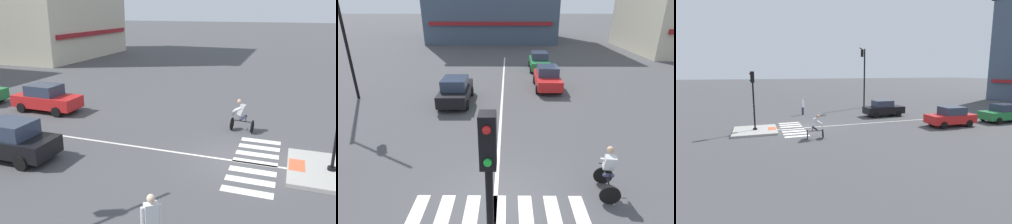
# 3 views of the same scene
# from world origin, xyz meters

# --- Properties ---
(ground_plane) EXTENTS (300.00, 300.00, 0.00)m
(ground_plane) POSITION_xyz_m (0.00, 0.00, 0.00)
(ground_plane) COLOR #474749
(traffic_island) EXTENTS (3.40, 3.19, 0.15)m
(traffic_island) POSITION_xyz_m (0.00, -3.44, 0.07)
(traffic_island) COLOR #A3A099
(traffic_island) RESTS_ON ground
(tactile_pad_front) EXTENTS (1.10, 0.60, 0.01)m
(tactile_pad_front) POSITION_xyz_m (0.00, -2.20, 0.15)
(tactile_pad_front) COLOR #DB5B38
(tactile_pad_front) RESTS_ON traffic_island
(signal_pole) EXTENTS (0.44, 0.38, 4.42)m
(signal_pole) POSITION_xyz_m (0.00, -3.45, 2.82)
(signal_pole) COLOR black
(signal_pole) RESTS_ON traffic_island
(crosswalk_stripe_a) EXTENTS (0.44, 1.80, 0.01)m
(crosswalk_stripe_a) POSITION_xyz_m (-2.50, -0.60, 0.00)
(crosswalk_stripe_a) COLOR silver
(crosswalk_stripe_a) RESTS_ON ground
(crosswalk_stripe_b) EXTENTS (0.44, 1.80, 0.01)m
(crosswalk_stripe_b) POSITION_xyz_m (-1.67, -0.60, 0.00)
(crosswalk_stripe_b) COLOR silver
(crosswalk_stripe_b) RESTS_ON ground
(crosswalk_stripe_c) EXTENTS (0.44, 1.80, 0.01)m
(crosswalk_stripe_c) POSITION_xyz_m (-0.83, -0.60, 0.00)
(crosswalk_stripe_c) COLOR silver
(crosswalk_stripe_c) RESTS_ON ground
(crosswalk_stripe_d) EXTENTS (0.44, 1.80, 0.01)m
(crosswalk_stripe_d) POSITION_xyz_m (0.00, -0.60, 0.00)
(crosswalk_stripe_d) COLOR silver
(crosswalk_stripe_d) RESTS_ON ground
(crosswalk_stripe_e) EXTENTS (0.44, 1.80, 0.01)m
(crosswalk_stripe_e) POSITION_xyz_m (0.83, -0.60, 0.00)
(crosswalk_stripe_e) COLOR silver
(crosswalk_stripe_e) RESTS_ON ground
(crosswalk_stripe_f) EXTENTS (0.44, 1.80, 0.01)m
(crosswalk_stripe_f) POSITION_xyz_m (1.67, -0.60, 0.00)
(crosswalk_stripe_f) COLOR silver
(crosswalk_stripe_f) RESTS_ON ground
(crosswalk_stripe_g) EXTENTS (0.44, 1.80, 0.01)m
(crosswalk_stripe_g) POSITION_xyz_m (2.50, -0.60, 0.00)
(crosswalk_stripe_g) COLOR silver
(crosswalk_stripe_g) RESTS_ON ground
(lane_centre_line) EXTENTS (0.14, 28.00, 0.01)m
(lane_centre_line) POSITION_xyz_m (-0.12, 10.00, 0.00)
(lane_centre_line) COLOR silver
(lane_centre_line) RESTS_ON ground
(traffic_light_mast) EXTENTS (3.56, 2.19, 7.37)m
(traffic_light_mast) POSITION_xyz_m (-9.14, 9.46, 4.71)
(traffic_light_mast) COLOR black
(traffic_light_mast) RESTS_ON ground
(car_black_westbound_far) EXTENTS (1.89, 4.13, 1.64)m
(car_black_westbound_far) POSITION_xyz_m (-3.02, 9.10, 0.81)
(car_black_westbound_far) COLOR black
(car_black_westbound_far) RESTS_ON ground
(car_green_eastbound_distant) EXTENTS (1.91, 4.13, 1.64)m
(car_green_eastbound_distant) POSITION_xyz_m (3.21, 18.00, 0.81)
(car_green_eastbound_distant) COLOR #237A3D
(car_green_eastbound_distant) RESTS_ON ground
(car_red_eastbound_far) EXTENTS (1.90, 4.13, 1.64)m
(car_red_eastbound_far) POSITION_xyz_m (3.17, 12.19, 0.81)
(car_red_eastbound_far) COLOR red
(car_red_eastbound_far) RESTS_ON ground
(cyclist) EXTENTS (0.78, 1.16, 1.68)m
(cyclist) POSITION_xyz_m (3.57, 0.53, 0.87)
(cyclist) COLOR black
(cyclist) RESTS_ON ground
(pedestrian_at_curb_left) EXTENTS (0.40, 0.45, 1.67)m
(pedestrian_at_curb_left) POSITION_xyz_m (-6.40, 1.30, 0.98)
(pedestrian_at_curb_left) COLOR #2D334C
(pedestrian_at_curb_left) RESTS_ON ground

